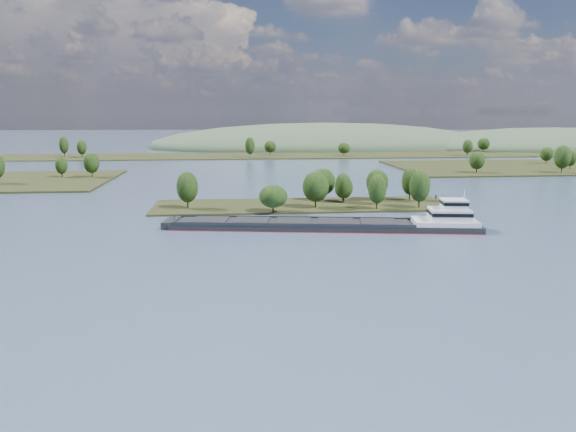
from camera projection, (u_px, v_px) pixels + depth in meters
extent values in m
plane|color=#3E506B|center=(333.00, 248.00, 132.15)|extent=(1800.00, 1800.00, 0.00)
cube|color=black|center=(302.00, 206.00, 190.85)|extent=(100.00, 30.00, 1.20)
cylinder|color=black|center=(377.00, 203.00, 181.24)|extent=(0.50, 0.50, 3.68)
ellipsoid|color=black|center=(377.00, 189.00, 180.38)|extent=(5.90, 5.90, 9.46)
cylinder|color=black|center=(323.00, 195.00, 199.79)|extent=(0.50, 0.50, 3.70)
ellipsoid|color=black|center=(323.00, 182.00, 198.93)|extent=(8.75, 8.75, 9.51)
cylinder|color=black|center=(316.00, 202.00, 183.96)|extent=(0.50, 0.50, 3.91)
ellipsoid|color=black|center=(316.00, 187.00, 183.05)|extent=(8.78, 8.78, 10.07)
cylinder|color=black|center=(344.00, 198.00, 194.36)|extent=(0.50, 0.50, 2.93)
ellipsoid|color=black|center=(344.00, 188.00, 193.67)|extent=(6.44, 6.44, 7.54)
cylinder|color=black|center=(273.00, 208.00, 175.97)|extent=(0.50, 0.50, 2.81)
ellipsoid|color=black|center=(273.00, 196.00, 175.32)|extent=(8.96, 8.96, 7.23)
cylinder|color=black|center=(188.00, 202.00, 182.30)|extent=(0.50, 0.50, 3.96)
ellipsoid|color=black|center=(187.00, 187.00, 181.38)|extent=(7.01, 7.01, 10.19)
cylinder|color=black|center=(343.00, 198.00, 193.57)|extent=(0.50, 0.50, 3.42)
ellipsoid|color=black|center=(343.00, 185.00, 192.77)|extent=(5.62, 5.62, 8.80)
cylinder|color=black|center=(410.00, 195.00, 199.67)|extent=(0.50, 0.50, 3.82)
ellipsoid|color=black|center=(410.00, 181.00, 198.78)|extent=(6.00, 6.00, 9.82)
cylinder|color=black|center=(419.00, 202.00, 183.42)|extent=(0.50, 0.50, 4.12)
ellipsoid|color=black|center=(420.00, 186.00, 182.46)|extent=(6.80, 6.80, 10.59)
cylinder|color=black|center=(377.00, 195.00, 199.90)|extent=(0.50, 0.50, 3.58)
ellipsoid|color=black|center=(377.00, 182.00, 199.07)|extent=(7.88, 7.88, 9.20)
cylinder|color=black|center=(92.00, 173.00, 267.86)|extent=(0.50, 0.50, 3.85)
ellipsoid|color=black|center=(91.00, 163.00, 266.96)|extent=(7.37, 7.37, 9.91)
cylinder|color=black|center=(62.00, 174.00, 267.58)|extent=(0.50, 0.50, 3.19)
ellipsoid|color=black|center=(61.00, 165.00, 266.84)|extent=(5.60, 5.60, 8.20)
cylinder|color=black|center=(476.00, 169.00, 287.58)|extent=(0.50, 0.50, 3.56)
ellipsoid|color=black|center=(477.00, 160.00, 286.75)|extent=(7.89, 7.89, 9.16)
cylinder|color=black|center=(562.00, 168.00, 287.21)|extent=(0.50, 0.50, 4.62)
ellipsoid|color=black|center=(563.00, 157.00, 286.13)|extent=(8.50, 8.50, 11.88)
cylinder|color=black|center=(570.00, 166.00, 305.29)|extent=(0.50, 0.50, 3.42)
ellipsoid|color=black|center=(571.00, 158.00, 304.49)|extent=(6.13, 6.13, 8.80)
cylinder|color=black|center=(546.00, 161.00, 337.64)|extent=(0.50, 0.50, 3.29)
ellipsoid|color=black|center=(547.00, 154.00, 336.87)|extent=(7.36, 7.36, 8.47)
cube|color=black|center=(265.00, 156.00, 406.09)|extent=(900.00, 60.00, 1.20)
cylinder|color=black|center=(64.00, 154.00, 390.51)|extent=(0.50, 0.50, 4.71)
ellipsoid|color=black|center=(64.00, 145.00, 389.41)|extent=(6.22, 6.22, 12.10)
cylinder|color=black|center=(467.00, 153.00, 400.65)|extent=(0.50, 0.50, 3.76)
ellipsoid|color=black|center=(468.00, 146.00, 399.78)|extent=(7.17, 7.17, 9.68)
cylinder|color=black|center=(270.00, 153.00, 409.25)|extent=(0.50, 0.50, 3.41)
ellipsoid|color=black|center=(270.00, 147.00, 408.46)|extent=(8.61, 8.61, 8.76)
cylinder|color=black|center=(483.00, 150.00, 436.75)|extent=(0.50, 0.50, 3.67)
ellipsoid|color=black|center=(484.00, 144.00, 435.89)|extent=(9.28, 9.28, 9.45)
cylinder|color=black|center=(82.00, 154.00, 387.67)|extent=(0.50, 0.50, 3.86)
ellipsoid|color=black|center=(82.00, 147.00, 386.77)|extent=(6.66, 6.66, 9.91)
cylinder|color=black|center=(344.00, 153.00, 402.55)|extent=(0.50, 0.50, 3.05)
ellipsoid|color=black|center=(344.00, 148.00, 401.84)|extent=(8.66, 8.66, 7.84)
cylinder|color=black|center=(250.00, 154.00, 386.16)|extent=(0.50, 0.50, 4.57)
ellipsoid|color=black|center=(250.00, 146.00, 385.09)|extent=(6.65, 6.65, 11.76)
ellipsoid|color=#374C34|center=(551.00, 148.00, 499.71)|extent=(260.00, 140.00, 36.00)
ellipsoid|color=#374C34|center=(324.00, 147.00, 509.72)|extent=(320.00, 160.00, 44.00)
cube|color=black|center=(324.00, 227.00, 153.86)|extent=(84.81, 23.87, 2.32)
cube|color=maroon|center=(324.00, 228.00, 153.95)|extent=(85.06, 24.12, 0.26)
cube|color=black|center=(294.00, 218.00, 159.17)|extent=(64.49, 10.87, 0.84)
cube|color=black|center=(292.00, 225.00, 149.04)|extent=(64.49, 10.87, 0.84)
cube|color=black|center=(293.00, 222.00, 154.13)|extent=(63.86, 19.46, 0.32)
cube|color=black|center=(210.00, 220.00, 155.49)|extent=(10.73, 10.04, 0.37)
cube|color=black|center=(252.00, 220.00, 154.79)|extent=(10.73, 10.04, 0.37)
cube|color=black|center=(293.00, 221.00, 154.08)|extent=(10.73, 10.04, 0.37)
cube|color=black|center=(336.00, 221.00, 153.37)|extent=(10.73, 10.04, 0.37)
cube|color=black|center=(378.00, 222.00, 152.66)|extent=(10.73, 10.04, 0.37)
cube|color=black|center=(171.00, 223.00, 156.39)|extent=(4.63, 9.86, 2.11)
cylinder|color=black|center=(175.00, 218.00, 156.06)|extent=(0.29, 0.29, 2.32)
cube|color=silver|center=(445.00, 222.00, 151.53)|extent=(18.24, 12.67, 1.26)
cube|color=silver|center=(449.00, 214.00, 151.08)|extent=(11.74, 10.00, 3.16)
cube|color=black|center=(449.00, 213.00, 151.01)|extent=(11.98, 10.24, 0.95)
cube|color=silver|center=(454.00, 204.00, 150.52)|extent=(7.25, 7.25, 2.32)
cube|color=black|center=(454.00, 203.00, 150.44)|extent=(7.49, 7.49, 0.84)
cube|color=silver|center=(454.00, 200.00, 150.29)|extent=(7.73, 7.73, 0.21)
cylinder|color=silver|center=(464.00, 195.00, 149.90)|extent=(0.24, 0.24, 2.74)
cylinder|color=black|center=(436.00, 197.00, 153.61)|extent=(0.60, 0.60, 1.26)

